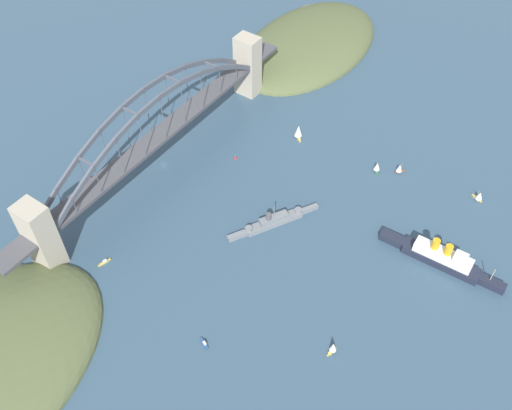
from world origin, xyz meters
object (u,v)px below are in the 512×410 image
ocean_liner (441,258)px  small_boat_7 (479,196)px  small_boat_2 (204,343)px  small_boat_4 (377,167)px  small_boat_0 (333,347)px  channel_marker_buoy (235,157)px  small_boat_5 (105,262)px  naval_cruiser (273,221)px  small_boat_3 (298,131)px  seaplane_taxiing_near_bridge (97,179)px  harbor_arch_bridge (159,136)px  small_boat_1 (400,168)px

ocean_liner → small_boat_7: bearing=179.5°
ocean_liner → small_boat_2: (125.20, -84.04, -4.44)m
small_boat_2 → small_boat_4: 176.30m
small_boat_0 → channel_marker_buoy: bearing=-124.8°
small_boat_5 → small_boat_7: size_ratio=1.04×
naval_cruiser → small_boat_0: bearing=53.6°
naval_cruiser → small_boat_0: size_ratio=6.64×
small_boat_4 → small_boat_7: (-14.12, 68.82, -0.36)m
small_boat_3 → channel_marker_buoy: size_ratio=4.39×
seaplane_taxiing_near_bridge → small_boat_3: 149.02m
harbor_arch_bridge → small_boat_5: (86.09, 27.38, -26.48)m
small_boat_4 → small_boat_7: 70.26m
small_boat_1 → small_boat_7: (-6.48, 55.19, -0.11)m
small_boat_4 → seaplane_taxiing_near_bridge: bearing=-52.2°
small_boat_5 → channel_marker_buoy: bearing=174.9°
small_boat_2 → small_boat_5: bearing=-95.6°
small_boat_0 → small_boat_2: 69.95m
small_boat_2 → small_boat_5: small_boat_2 is taller
naval_cruiser → small_boat_2: bearing=10.2°
ocean_liner → small_boat_3: 141.62m
small_boat_4 → small_boat_3: bearing=-89.1°
small_boat_3 → naval_cruiser: bearing=21.3°
seaplane_taxiing_near_bridge → small_boat_3: bearing=142.8°
harbor_arch_bridge → small_boat_3: harbor_arch_bridge is taller
small_boat_4 → small_boat_0: bearing=17.5°
small_boat_5 → seaplane_taxiing_near_bridge: bearing=-131.2°
small_boat_1 → small_boat_7: 55.57m
small_boat_0 → small_boat_2: bearing=-58.5°
naval_cruiser → harbor_arch_bridge: bearing=-90.9°
harbor_arch_bridge → small_boat_5: bearing=17.6°
seaplane_taxiing_near_bridge → small_boat_4: bearing=127.8°
ocean_liner → small_boat_3: (-49.38, -132.74, 0.28)m
ocean_liner → naval_cruiser: bearing=-72.2°
ocean_liner → small_boat_0: size_ratio=8.98×
small_boat_1 → small_boat_2: bearing=-9.1°
harbor_arch_bridge → small_boat_0: 182.10m
harbor_arch_bridge → small_boat_7: size_ratio=32.73×
small_boat_3 → small_boat_7: bearing=96.5°
ocean_liner → small_boat_5: bearing=-55.2°
small_boat_2 → small_boat_5: 84.59m
harbor_arch_bridge → small_boat_2: size_ratio=37.53×
small_boat_3 → ocean_liner: bearing=69.6°
channel_marker_buoy → small_boat_1: bearing=117.8°
small_boat_7 → channel_marker_buoy: 169.27m
small_boat_4 → small_boat_5: size_ratio=1.00×
small_boat_7 → channel_marker_buoy: size_ratio=2.99×
small_boat_7 → seaplane_taxiing_near_bridge: bearing=-59.1°
naval_cruiser → small_boat_1: naval_cruiser is taller
small_boat_1 → small_boat_0: bearing=11.6°
small_boat_0 → small_boat_1: size_ratio=1.10×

